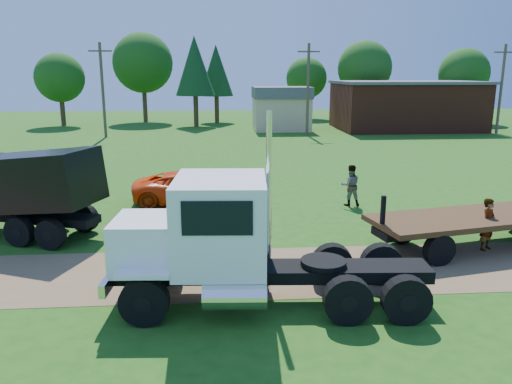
{
  "coord_description": "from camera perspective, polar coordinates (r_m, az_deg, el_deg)",
  "views": [
    {
      "loc": [
        -3.06,
        -14.95,
        6.25
      ],
      "look_at": [
        -1.56,
        4.31,
        1.6
      ],
      "focal_mm": 35.0,
      "sensor_mm": 36.0,
      "label": 1
    }
  ],
  "objects": [
    {
      "name": "spectator_b",
      "position": [
        24.23,
        10.73,
        0.76
      ],
      "size": [
        0.97,
        0.77,
        1.98
      ],
      "primitive_type": "imported",
      "rotation": [
        0.0,
        0.0,
        3.12
      ],
      "color": "#999999",
      "rests_on": "ground"
    },
    {
      "name": "orange_pickup",
      "position": [
        24.62,
        -7.67,
        0.52
      ],
      "size": [
        5.58,
        2.84,
        1.51
      ],
      "primitive_type": "imported",
      "rotation": [
        0.0,
        0.0,
        1.63
      ],
      "color": "#E73F0A",
      "rests_on": "ground"
    },
    {
      "name": "ground",
      "position": [
        16.49,
        6.66,
        -8.83
      ],
      "size": [
        140.0,
        140.0,
        0.0
      ],
      "primitive_type": "plane",
      "color": "#1D4F11",
      "rests_on": "ground"
    },
    {
      "name": "flatbed_trailer",
      "position": [
        20.02,
        24.65,
        -3.09
      ],
      "size": [
        8.97,
        4.29,
        2.21
      ],
      "rotation": [
        0.0,
        0.0,
        0.2
      ],
      "color": "#3E2913",
      "rests_on": "ground"
    },
    {
      "name": "white_semi_tractor",
      "position": [
        13.55,
        -3.62,
        -5.69
      ],
      "size": [
        8.81,
        3.41,
        5.26
      ],
      "rotation": [
        0.0,
        0.0,
        -0.06
      ],
      "color": "black",
      "rests_on": "ground"
    },
    {
      "name": "tan_shed",
      "position": [
        55.54,
        2.91,
        9.57
      ],
      "size": [
        6.2,
        5.4,
        4.7
      ],
      "color": "tan",
      "rests_on": "ground"
    },
    {
      "name": "brick_building",
      "position": [
        58.96,
        16.73,
        9.49
      ],
      "size": [
        15.4,
        10.4,
        5.3
      ],
      "color": "maroon",
      "rests_on": "ground"
    },
    {
      "name": "dirt_track",
      "position": [
        16.49,
        6.66,
        -8.81
      ],
      "size": [
        120.0,
        4.2,
        0.01
      ],
      "primitive_type": "cube",
      "color": "brown",
      "rests_on": "ground"
    },
    {
      "name": "spectator_a",
      "position": [
        19.67,
        25.0,
        -3.4
      ],
      "size": [
        0.83,
        0.77,
        1.9
      ],
      "primitive_type": "imported",
      "rotation": [
        0.0,
        0.0,
        0.62
      ],
      "color": "#999999",
      "rests_on": "ground"
    },
    {
      "name": "utility_poles",
      "position": [
        50.79,
        5.96,
        11.74
      ],
      "size": [
        42.2,
        0.28,
        9.0
      ],
      "color": "#463927",
      "rests_on": "ground"
    },
    {
      "name": "tree_row",
      "position": [
        64.37,
        0.03,
        13.79
      ],
      "size": [
        55.23,
        14.23,
        11.13
      ],
      "color": "#3A2A18",
      "rests_on": "ground"
    },
    {
      "name": "black_dump_truck",
      "position": [
        21.54,
        -26.56,
        0.53
      ],
      "size": [
        8.23,
        4.83,
        3.52
      ],
      "rotation": [
        0.0,
        0.0,
        -0.33
      ],
      "color": "black",
      "rests_on": "ground"
    }
  ]
}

